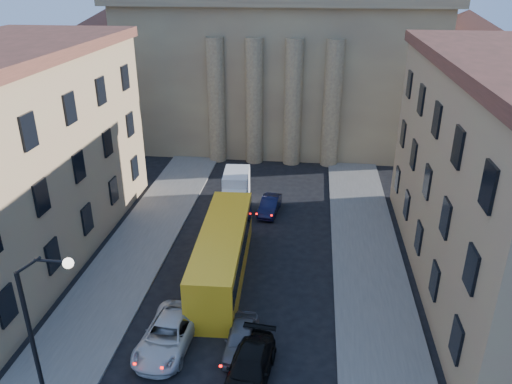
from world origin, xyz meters
The scene contains 11 objects.
sidewalk_left centered at (-8.50, 18.00, 0.07)m, with size 5.00×60.00×0.15m, color #5E5B56.
sidewalk_right centered at (8.50, 18.00, 0.07)m, with size 5.00×60.00×0.15m, color #5E5B56.
church centered at (0.00, 55.47, 11.88)m, with size 68.02×28.76×36.60m.
building_left centered at (-17.00, 22.00, 7.42)m, with size 11.60×26.60×14.70m.
street_lamp centered at (-6.97, 8.00, 5.29)m, with size 2.62×0.44×8.83m.
car_left_mid centered at (-3.26, 13.30, 0.78)m, with size 2.60×5.64×1.57m, color silver.
car_right_mid centered at (1.53, 11.39, 0.76)m, with size 2.13×5.24×1.52m, color black.
car_right_far centered at (0.80, 13.55, 0.71)m, with size 1.68×4.16×1.42m, color #545459.
car_right_distant centered at (0.80, 30.53, 0.68)m, with size 1.43×4.11×1.36m, color black.
city_bus centered at (-1.46, 20.47, 1.88)m, with size 3.36×12.54×3.51m.
box_truck centered at (-2.26, 31.41, 1.41)m, with size 2.46×5.54×2.97m.
Camera 1 is at (4.11, -7.78, 19.21)m, focal length 35.00 mm.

